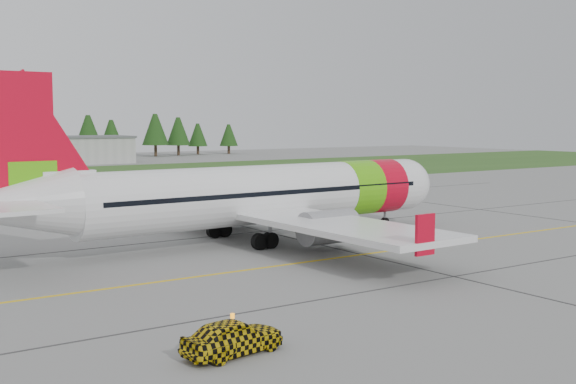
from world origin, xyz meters
TOP-DOWN VIEW (x-y plane):
  - ground at (0.00, 0.00)m, footprint 320.00×320.00m
  - aircraft at (6.97, 16.40)m, footprint 38.00×34.92m
  - follow_me_car at (-6.92, -4.80)m, footprint 1.59×1.80m
  - taxi_guideline at (0.00, 8.00)m, footprint 120.00×0.25m
  - hangar_east at (25.00, 118.00)m, footprint 24.00×12.00m

SIDE VIEW (x-z plane):
  - ground at x=0.00m, z-range 0.00..0.00m
  - taxi_guideline at x=0.00m, z-range 0.00..0.02m
  - follow_me_car at x=-6.92m, z-range 0.00..4.04m
  - hangar_east at x=25.00m, z-range 0.00..5.20m
  - aircraft at x=6.97m, z-range -2.44..9.07m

